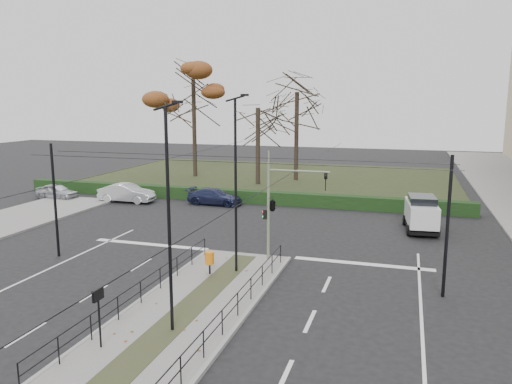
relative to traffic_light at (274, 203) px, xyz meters
The scene contains 18 objects.
ground 5.65m from the traffic_light, 109.13° to the right, with size 140.00×140.00×0.00m, color black.
median_island 7.76m from the traffic_light, 102.57° to the right, with size 4.40×15.00×0.14m, color #615F5D.
park 28.68m from the traffic_light, 105.37° to the left, with size 38.00×26.00×0.10m, color black.
hedge 16.20m from the traffic_light, 118.20° to the left, with size 38.00×1.00×1.00m, color black.
median_railing 7.56m from the traffic_light, 102.40° to the right, with size 4.14×13.24×0.92m.
catenary 3.30m from the traffic_light, 118.45° to the right, with size 20.00×34.00×6.00m.
traffic_light is the anchor object (origin of this frame).
litter_bin 4.41m from the traffic_light, 126.03° to the right, with size 0.42×0.42×1.07m.
info_panel 11.23m from the traffic_light, 105.76° to the right, with size 0.12×0.53×2.03m.
streetlamp_median_near 9.09m from the traffic_light, 98.38° to the right, with size 0.67×0.14×7.99m.
streetlamp_median_far 2.98m from the traffic_light, 116.41° to the right, with size 0.69×0.14×8.29m.
parked_car_first 24.51m from the traffic_light, 153.56° to the left, with size 1.50×3.72×1.27m, color #ABADB3.
parked_car_second 19.32m from the traffic_light, 143.64° to the left, with size 1.60×4.58×1.51m, color #ABADB3.
parked_car_third 15.20m from the traffic_light, 123.19° to the left, with size 1.80×4.43×1.29m, color #1C2141.
white_van 11.51m from the traffic_light, 49.73° to the left, with size 2.23×4.28×2.26m.
rust_tree 31.08m from the traffic_light, 121.40° to the left, with size 9.63×9.63×13.71m.
bare_tree_center 27.32m from the traffic_light, 100.00° to the left, with size 6.71×6.71×11.91m.
bare_tree_near 24.38m from the traffic_light, 108.66° to the left, with size 5.83×5.83×9.87m.
Camera 1 is at (7.86, -19.32, 8.09)m, focal length 35.00 mm.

